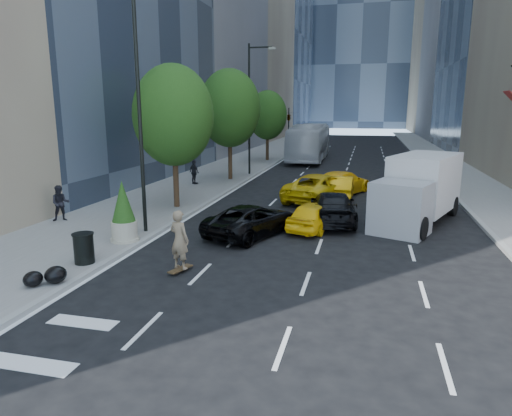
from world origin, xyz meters
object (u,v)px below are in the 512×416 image
(planter_shrub, at_px, (123,213))
(city_bus, at_px, (310,142))
(black_sedan_lincoln, at_px, (252,220))
(black_sedan_mercedes, at_px, (333,207))
(box_truck, at_px, (419,189))
(skateboarder, at_px, (179,244))
(trash_can, at_px, (84,249))

(planter_shrub, bearing_deg, city_bus, 83.87)
(black_sedan_lincoln, relative_size, planter_shrub, 1.96)
(black_sedan_mercedes, relative_size, box_truck, 0.72)
(skateboarder, bearing_deg, city_bus, -72.48)
(box_truck, bearing_deg, planter_shrub, -128.78)
(black_sedan_mercedes, bearing_deg, city_bus, -87.57)
(box_truck, bearing_deg, city_bus, 130.36)
(box_truck, distance_m, trash_can, 14.97)
(black_sedan_lincoln, height_order, planter_shrub, planter_shrub)
(skateboarder, relative_size, city_bus, 0.15)
(black_sedan_mercedes, height_order, box_truck, box_truck)
(black_sedan_lincoln, height_order, trash_can, black_sedan_lincoln)
(box_truck, height_order, trash_can, box_truck)
(trash_can, bearing_deg, planter_shrub, 90.35)
(city_bus, xyz_separation_m, trash_can, (-3.40, -34.55, -1.20))
(black_sedan_lincoln, xyz_separation_m, city_bus, (-1.20, 29.25, 1.19))
(skateboarder, bearing_deg, box_truck, -115.28)
(black_sedan_mercedes, bearing_deg, black_sedan_lincoln, 36.07)
(city_bus, distance_m, box_truck, 26.62)
(city_bus, bearing_deg, black_sedan_mercedes, -81.19)
(skateboarder, distance_m, black_sedan_mercedes, 9.14)
(black_sedan_mercedes, xyz_separation_m, planter_shrub, (-7.82, -5.55, 0.57))
(black_sedan_mercedes, relative_size, city_bus, 0.38)
(box_truck, bearing_deg, black_sedan_mercedes, -143.96)
(city_bus, bearing_deg, planter_shrub, -96.83)
(black_sedan_mercedes, distance_m, planter_shrub, 9.60)
(skateboarder, bearing_deg, trash_can, 22.46)
(skateboarder, distance_m, planter_shrub, 4.22)
(planter_shrub, bearing_deg, skateboarder, -35.74)
(black_sedan_lincoln, distance_m, trash_can, 7.02)
(trash_can, bearing_deg, box_truck, 38.36)
(skateboarder, height_order, black_sedan_mercedes, skateboarder)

